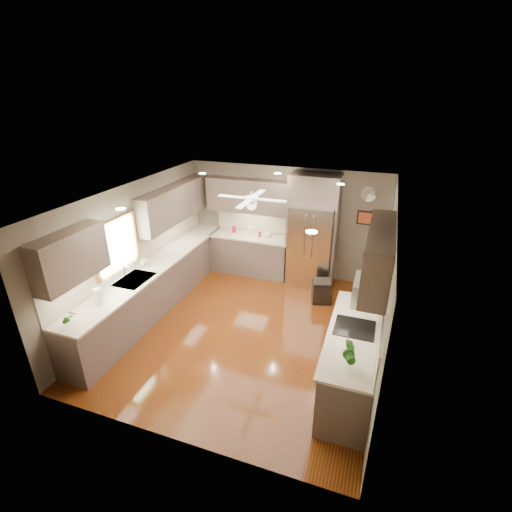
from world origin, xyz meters
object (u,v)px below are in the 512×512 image
Objects in this scene: microwave at (369,291)px; potted_plant_left at (68,317)px; soap_bottle at (145,262)px; bowl at (268,236)px; canister_b at (241,230)px; stool at (321,291)px; canister_a at (234,229)px; potted_plant_right at (350,352)px; paper_towel at (98,297)px; canister_d at (260,234)px; canister_c at (251,231)px; refrigerator at (312,233)px.

potted_plant_left is at bearing -160.20° from microwave.
bowl is at bearing 51.78° from soap_bottle.
canister_b is 0.67m from bowl.
potted_plant_left is 0.62× the size of stool.
microwave is at bearing 19.80° from potted_plant_left.
canister_a is at bearing 178.11° from bowl.
soap_bottle is 4.26m from potted_plant_right.
potted_plant_right is at bearing 7.33° from potted_plant_left.
bowl is 3.96m from paper_towel.
canister_d is 0.56× the size of bowl.
microwave is 1.83× the size of paper_towel.
canister_d is at bearing 54.54° from soap_bottle.
microwave is (3.19, -2.81, 0.46)m from canister_a.
canister_a is at bearing 78.10° from paper_towel.
canister_d is 4.42m from potted_plant_left.
paper_towel is (0.01, 0.59, 0.00)m from potted_plant_left.
potted_plant_left is at bearing -108.94° from canister_d.
potted_plant_left reaches higher than canister_c.
potted_plant_right is (2.91, -3.74, 0.10)m from canister_b.
potted_plant_left is 0.93× the size of paper_towel.
bowl is (0.67, -0.03, -0.05)m from canister_b.
bowl is 1.05m from refrigerator.
stool is at bearing -21.81° from canister_b.
potted_plant_right is 0.63× the size of microwave.
canister_d is (0.65, -0.05, -0.02)m from canister_a.
canister_b is (0.17, -0.00, -0.01)m from canister_a.
potted_plant_right is at bearing -54.52° from canister_c.
soap_bottle is at bearing -125.46° from canister_d.
microwave reaches higher than stool.
canister_a is 0.65m from canister_d.
potted_plant_left is at bearing -172.67° from potted_plant_right.
microwave is at bearing -41.35° from canister_a.
paper_towel is at bearing -101.90° from canister_a.
microwave is at bearing -7.88° from soap_bottle.
canister_b is 0.05× the size of refrigerator.
paper_towel reaches higher than canister_b.
canister_b reaches higher than bowl.
canister_d is 0.36× the size of paper_towel.
canister_c is at bearing -0.49° from canister_b.
refrigerator is (2.64, 4.14, 0.11)m from potted_plant_left.
refrigerator is at bearing 37.74° from soap_bottle.
microwave is at bearing 83.26° from potted_plant_right.
potted_plant_left is (-0.95, -4.23, 0.07)m from canister_b.
refrigerator is at bearing -2.09° from canister_d.
potted_plant_left reaches higher than soap_bottle.
canister_b is 0.44× the size of potted_plant_left.
potted_plant_right is (3.08, -3.74, 0.09)m from canister_a.
refrigerator reaches higher than microwave.
canister_a is at bearing 179.62° from canister_c.
soap_bottle is at bearing -128.22° from bowl.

